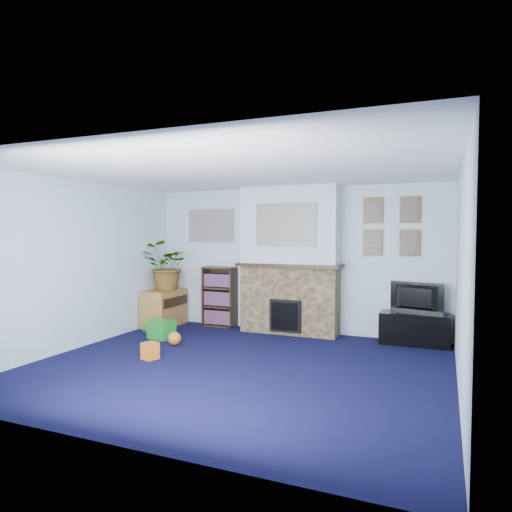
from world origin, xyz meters
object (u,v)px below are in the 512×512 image
at_px(bookshelf, 220,298).
at_px(tv_stand, 414,329).
at_px(television, 415,298).
at_px(sideboard, 164,306).

bearing_deg(bookshelf, tv_stand, -1.34).
height_order(tv_stand, bookshelf, bookshelf).
distance_m(television, sideboard, 4.21).
distance_m(tv_stand, television, 0.47).
xyz_separation_m(television, bookshelf, (-3.27, 0.06, -0.19)).
height_order(television, bookshelf, bookshelf).
bearing_deg(television, tv_stand, 103.03).
relative_size(tv_stand, television, 1.26).
relative_size(tv_stand, sideboard, 1.20).
relative_size(tv_stand, bookshelf, 0.94).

